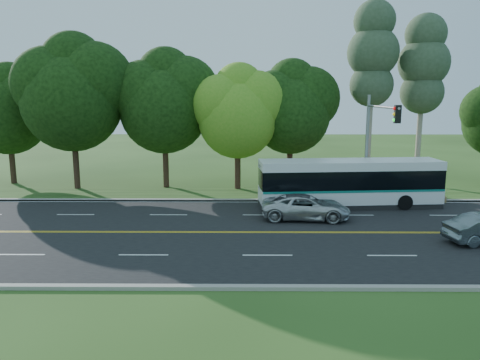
{
  "coord_description": "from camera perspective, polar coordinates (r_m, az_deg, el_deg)",
  "views": [
    {
      "loc": [
        -1.57,
        -23.23,
        7.04
      ],
      "look_at": [
        -1.76,
        2.0,
        2.39
      ],
      "focal_mm": 35.0,
      "sensor_mm": 36.0,
      "label": 1
    }
  ],
  "objects": [
    {
      "name": "lane_markings",
      "position": [
        24.31,
        3.91,
        -6.36
      ],
      "size": [
        57.6,
        13.82,
        0.0
      ],
      "color": "gold",
      "rests_on": "road"
    },
    {
      "name": "traffic_signal",
      "position": [
        29.84,
        16.18,
        5.48
      ],
      "size": [
        0.42,
        6.1,
        7.0
      ],
      "color": "gray",
      "rests_on": "ground"
    },
    {
      "name": "grass_verge",
      "position": [
        33.01,
        3.14,
        -1.8
      ],
      "size": [
        60.0,
        4.0,
        0.1
      ],
      "primitive_type": "cube",
      "color": "#284517",
      "rests_on": "ground"
    },
    {
      "name": "curb_south",
      "position": [
        17.59,
        5.66,
        -12.93
      ],
      "size": [
        60.0,
        0.3,
        0.15
      ],
      "primitive_type": "cube",
      "color": "#9B958C",
      "rests_on": "ground"
    },
    {
      "name": "bougainvillea_hedge",
      "position": [
        33.19,
        15.71,
        -0.94
      ],
      "size": [
        9.5,
        2.25,
        1.5
      ],
      "color": "#AA0E24",
      "rests_on": "ground"
    },
    {
      "name": "road",
      "position": [
        24.32,
        4.14,
        -6.39
      ],
      "size": [
        60.0,
        14.0,
        0.02
      ],
      "primitive_type": "cube",
      "color": "black",
      "rests_on": "ground"
    },
    {
      "name": "tree_row",
      "position": [
        35.54,
        -5.45,
        9.89
      ],
      "size": [
        44.7,
        9.1,
        13.84
      ],
      "color": "black",
      "rests_on": "ground"
    },
    {
      "name": "ground",
      "position": [
        24.32,
        4.14,
        -6.41
      ],
      "size": [
        120.0,
        120.0,
        0.0
      ],
      "primitive_type": "plane",
      "color": "#284517",
      "rests_on": "ground"
    },
    {
      "name": "curb_north",
      "position": [
        31.21,
        3.3,
        -2.47
      ],
      "size": [
        60.0,
        0.3,
        0.15
      ],
      "primitive_type": "cube",
      "color": "#9B958C",
      "rests_on": "ground"
    },
    {
      "name": "suv",
      "position": [
        26.87,
        8.03,
        -3.28
      ],
      "size": [
        5.15,
        2.67,
        1.39
      ],
      "primitive_type": "imported",
      "rotation": [
        0.0,
        0.0,
        1.5
      ],
      "color": "silver",
      "rests_on": "road"
    },
    {
      "name": "transit_bus",
      "position": [
        30.15,
        13.16,
        -0.46
      ],
      "size": [
        11.45,
        3.38,
        2.95
      ],
      "rotation": [
        0.0,
        0.0,
        0.08
      ],
      "color": "white",
      "rests_on": "road"
    }
  ]
}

